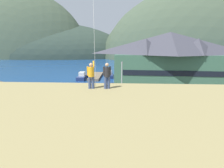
% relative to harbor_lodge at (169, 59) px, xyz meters
% --- Properties ---
extents(ground_plane, '(600.00, 600.00, 0.00)m').
position_rel_harbor_lodge_xyz_m(ground_plane, '(-12.89, -22.72, -6.70)').
color(ground_plane, '#66604C').
extents(parking_lot_pad, '(40.00, 20.00, 0.10)m').
position_rel_harbor_lodge_xyz_m(parking_lot_pad, '(-12.89, -17.72, -6.65)').
color(parking_lot_pad, gray).
rests_on(parking_lot_pad, ground).
extents(bay_water, '(360.00, 84.00, 0.03)m').
position_rel_harbor_lodge_xyz_m(bay_water, '(-12.89, 37.28, -6.68)').
color(bay_water, navy).
rests_on(bay_water, ground).
extents(far_hill_west_ridge, '(98.57, 44.74, 92.83)m').
position_rel_harbor_lodge_xyz_m(far_hill_west_ridge, '(-84.32, 91.15, -6.70)').
color(far_hill_west_ridge, '#42513D').
rests_on(far_hill_west_ridge, ground).
extents(far_hill_east_peak, '(124.37, 59.23, 50.95)m').
position_rel_harbor_lodge_xyz_m(far_hill_east_peak, '(-67.36, 97.64, -6.70)').
color(far_hill_east_peak, '#2D3D33').
rests_on(far_hill_east_peak, ground).
extents(far_hill_center_saddle, '(100.82, 55.98, 74.28)m').
position_rel_harbor_lodge_xyz_m(far_hill_center_saddle, '(26.06, 87.06, -6.70)').
color(far_hill_center_saddle, '#3D4C38').
rests_on(far_hill_center_saddle, ground).
extents(far_hill_far_shoulder, '(119.06, 69.60, 90.63)m').
position_rel_harbor_lodge_xyz_m(far_hill_far_shoulder, '(36.93, 86.33, -6.70)').
color(far_hill_far_shoulder, '#42513D').
rests_on(far_hill_far_shoulder, ground).
extents(harbor_lodge, '(25.66, 13.02, 12.56)m').
position_rel_harbor_lodge_xyz_m(harbor_lodge, '(0.00, 0.00, 0.00)').
color(harbor_lodge, '#38604C').
rests_on(harbor_lodge, ground).
extents(storage_shed_near_lot, '(7.60, 5.72, 4.92)m').
position_rel_harbor_lodge_xyz_m(storage_shed_near_lot, '(-28.54, -16.44, -4.15)').
color(storage_shed_near_lot, '#474C56').
rests_on(storage_shed_near_lot, ground).
extents(wharf_dock, '(3.20, 12.40, 0.70)m').
position_rel_harbor_lodge_xyz_m(wharf_dock, '(-18.40, 12.58, -6.35)').
color(wharf_dock, '#70604C').
rests_on(wharf_dock, ground).
extents(moored_boat_wharfside, '(2.27, 6.96, 2.16)m').
position_rel_harbor_lodge_xyz_m(moored_boat_wharfside, '(-21.85, 9.58, -5.97)').
color(moored_boat_wharfside, navy).
rests_on(moored_boat_wharfside, ground).
extents(moored_boat_outer_mooring, '(3.37, 8.43, 2.16)m').
position_rel_harbor_lodge_xyz_m(moored_boat_outer_mooring, '(-14.71, 13.91, -5.97)').
color(moored_boat_outer_mooring, navy).
rests_on(moored_boat_outer_mooring, ground).
extents(parked_car_front_row_silver, '(4.30, 2.25, 1.82)m').
position_rel_harbor_lodge_xyz_m(parked_car_front_row_silver, '(-7.85, -15.66, -5.63)').
color(parked_car_front_row_silver, '#9EA3A8').
rests_on(parked_car_front_row_silver, parking_lot_pad).
extents(parked_car_mid_row_far, '(4.21, 2.07, 1.82)m').
position_rel_harbor_lodge_xyz_m(parked_car_mid_row_far, '(-16.28, -16.52, -5.63)').
color(parked_car_mid_row_far, '#236633').
rests_on(parked_car_mid_row_far, parking_lot_pad).
extents(parked_car_mid_row_center, '(4.29, 2.23, 1.82)m').
position_rel_harbor_lodge_xyz_m(parked_car_mid_row_center, '(-4.14, -22.60, -5.63)').
color(parked_car_mid_row_center, black).
rests_on(parked_car_mid_row_center, parking_lot_pad).
extents(parked_car_front_row_red, '(4.24, 2.14, 1.82)m').
position_rel_harbor_lodge_xyz_m(parked_car_front_row_red, '(0.12, -16.14, -5.63)').
color(parked_car_front_row_red, black).
rests_on(parked_car_front_row_red, parking_lot_pad).
extents(parked_car_lone_by_shed, '(4.31, 2.27, 1.82)m').
position_rel_harbor_lodge_xyz_m(parked_car_lone_by_shed, '(-12.20, -21.62, -5.63)').
color(parked_car_lone_by_shed, '#9EA3A8').
rests_on(parked_car_lone_by_shed, parking_lot_pad).
extents(parked_car_back_row_left, '(4.30, 2.25, 1.82)m').
position_rel_harbor_lodge_xyz_m(parked_car_back_row_left, '(-17.99, -23.31, -5.63)').
color(parked_car_back_row_left, '#B28923').
rests_on(parked_car_back_row_left, parking_lot_pad).
extents(parked_car_mid_row_near, '(4.21, 2.08, 1.82)m').
position_rel_harbor_lodge_xyz_m(parked_car_mid_row_near, '(-22.70, -22.82, -5.63)').
color(parked_car_mid_row_near, '#B28923').
rests_on(parked_car_mid_row_near, parking_lot_pad).
extents(parking_light_pole, '(0.24, 0.78, 7.11)m').
position_rel_harbor_lodge_xyz_m(parking_light_pole, '(-10.51, -12.16, -2.50)').
color(parking_light_pole, '#ADADB2').
rests_on(parking_light_pole, parking_lot_pad).
extents(person_kite_flyer, '(0.52, 0.69, 1.86)m').
position_rel_harbor_lodge_xyz_m(person_kite_flyer, '(-12.55, -29.36, 1.38)').
color(person_kite_flyer, '#384770').
rests_on(person_kite_flyer, grassy_hill_foreground).
extents(person_companion, '(0.53, 0.40, 1.74)m').
position_rel_harbor_lodge_xyz_m(person_companion, '(-11.49, -29.33, 1.37)').
color(person_companion, '#384770').
rests_on(person_companion, grassy_hill_foreground).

